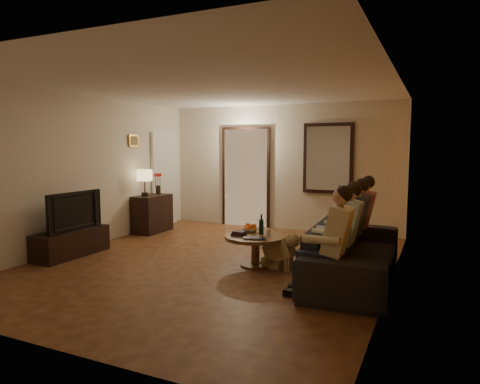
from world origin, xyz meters
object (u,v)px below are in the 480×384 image
at_px(dresser, 152,214).
at_px(tv_stand, 71,243).
at_px(coffee_table, 255,251).
at_px(table_lamp, 145,183).
at_px(tv, 70,211).
at_px(dog, 279,250).
at_px(laptop, 254,239).
at_px(person_a, 332,248).
at_px(person_c, 352,229).
at_px(person_b, 343,237).
at_px(wine_bottle, 261,224).
at_px(bowl, 250,230).
at_px(sofa, 355,251).
at_px(person_d, 359,222).

height_order(dresser, tv_stand, dresser).
relative_size(dresser, coffee_table, 0.95).
height_order(table_lamp, tv, table_lamp).
bearing_deg(coffee_table, dog, -0.30).
bearing_deg(laptop, dog, 32.23).
xyz_separation_m(person_a, person_c, (0.00, 1.20, 0.00)).
bearing_deg(person_c, person_b, -90.00).
distance_m(table_lamp, tv_stand, 2.08).
bearing_deg(dresser, person_a, -29.33).
height_order(person_a, person_b, same).
bearing_deg(dog, tv, -153.24).
relative_size(person_c, wine_bottle, 3.87).
height_order(dog, bowl, dog).
bearing_deg(dresser, tv_stand, -90.00).
height_order(dresser, tv, tv).
bearing_deg(dog, table_lamp, 174.20).
height_order(tv, coffee_table, tv).
relative_size(person_b, person_c, 1.00).
bearing_deg(laptop, person_b, -15.39).
xyz_separation_m(tv, dog, (3.25, 0.69, -0.44)).
bearing_deg(person_b, laptop, 178.41).
relative_size(person_b, wine_bottle, 3.87).
xyz_separation_m(tv, person_b, (4.20, 0.37, -0.12)).
distance_m(tv_stand, sofa, 4.35).
relative_size(person_b, person_d, 1.00).
relative_size(sofa, laptop, 7.66).
bearing_deg(bowl, table_lamp, 159.62).
height_order(person_d, laptop, person_d).
relative_size(table_lamp, tv_stand, 0.43).
height_order(table_lamp, tv_stand, table_lamp).
relative_size(person_a, wine_bottle, 3.87).
distance_m(person_b, person_d, 1.20).
bearing_deg(sofa, person_d, 3.63).
relative_size(person_a, laptop, 3.65).
relative_size(person_b, laptop, 3.65).
xyz_separation_m(sofa, wine_bottle, (-1.36, 0.11, 0.24)).
bearing_deg(sofa, bowl, 78.94).
xyz_separation_m(tv_stand, coffee_table, (2.89, 0.69, 0.02)).
xyz_separation_m(tv, coffee_table, (2.89, 0.69, -0.50)).
distance_m(person_a, person_d, 1.80).
distance_m(dresser, person_b, 4.56).
xyz_separation_m(dresser, coffee_table, (2.89, -1.44, -0.15)).
bearing_deg(person_c, tv, -166.93).
distance_m(dresser, sofa, 4.54).
relative_size(dresser, person_c, 0.70).
bearing_deg(person_d, dresser, 172.42).
height_order(person_a, person_d, same).
bearing_deg(tv, table_lamp, 0.00).
xyz_separation_m(person_a, person_b, (0.00, 0.60, 0.00)).
xyz_separation_m(dresser, sofa, (4.30, -1.46, -0.01)).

